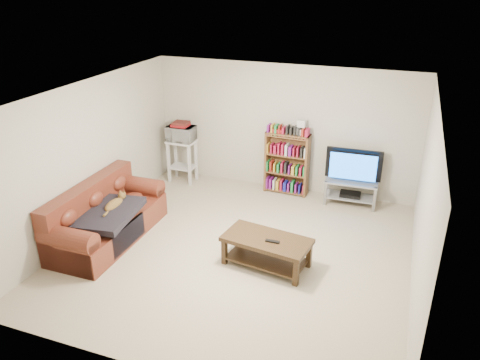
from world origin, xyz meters
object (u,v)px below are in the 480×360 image
at_px(tv_stand, 351,188).
at_px(bookshelf, 287,162).
at_px(coffee_table, 267,246).
at_px(sofa, 104,220).

relative_size(tv_stand, bookshelf, 0.79).
height_order(coffee_table, bookshelf, bookshelf).
xyz_separation_m(coffee_table, bookshelf, (-0.37, 2.48, 0.30)).
distance_m(sofa, coffee_table, 2.63).
bearing_deg(bookshelf, tv_stand, -1.64).
distance_m(coffee_table, bookshelf, 2.53).
bearing_deg(bookshelf, sofa, -128.41).
bearing_deg(coffee_table, sofa, -168.72).
height_order(coffee_table, tv_stand, tv_stand).
distance_m(sofa, bookshelf, 3.47).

